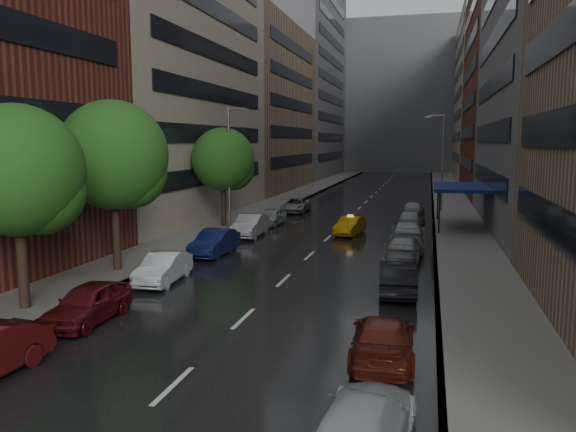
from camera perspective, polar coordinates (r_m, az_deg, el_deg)
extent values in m
cube|color=black|center=(60.07, 7.71, 1.24)|extent=(14.00, 140.00, 0.01)
cube|color=gray|center=(61.70, -0.62, 1.54)|extent=(4.00, 140.00, 0.15)
cube|color=gray|center=(59.75, 16.32, 1.03)|extent=(4.00, 140.00, 0.15)
cube|color=gray|center=(51.28, -11.79, 19.15)|extent=(8.00, 28.00, 34.00)
cube|color=#937A5B|center=(76.58, -2.35, 10.90)|extent=(8.00, 28.00, 22.00)
cube|color=slate|center=(106.30, 2.35, 14.31)|extent=(8.00, 32.00, 38.00)
cube|color=slate|center=(46.43, 25.18, 13.57)|extent=(8.00, 28.00, 24.00)
cube|color=maroon|center=(74.70, 21.23, 15.89)|extent=(8.00, 28.00, 36.00)
cube|color=gray|center=(103.95, 19.08, 11.29)|extent=(8.00, 32.00, 28.00)
cube|color=slate|center=(127.86, 11.34, 11.69)|extent=(40.00, 14.00, 32.00)
cylinder|color=#382619|center=(24.08, -25.41, -3.68)|extent=(0.40, 0.40, 4.42)
sphere|color=#1E5116|center=(23.69, -25.86, 4.21)|extent=(5.05, 5.05, 5.05)
cylinder|color=#382619|center=(29.49, -17.08, -0.99)|extent=(0.40, 0.40, 4.75)
sphere|color=#1E5116|center=(29.19, -17.35, 5.93)|extent=(5.43, 5.43, 5.43)
cylinder|color=#382619|center=(43.25, -6.55, 1.58)|extent=(0.40, 0.40, 4.20)
sphere|color=#1E5116|center=(43.03, -6.62, 5.75)|extent=(4.80, 4.80, 4.80)
imported|color=#DE9D0B|center=(40.08, 6.32, -1.00)|extent=(2.01, 4.08, 1.29)
imported|color=#561114|center=(22.08, -19.64, -8.32)|extent=(1.83, 4.30, 1.45)
imported|color=silver|center=(27.13, -12.57, -5.17)|extent=(1.78, 4.33, 1.40)
imported|color=#0E1542|center=(32.97, -7.48, -2.70)|extent=(1.68, 4.58, 1.50)
imported|color=#A2A2A7|center=(39.20, -3.88, -0.98)|extent=(1.71, 4.68, 1.53)
imported|color=#A2A6AB|center=(44.49, -1.67, -0.07)|extent=(1.85, 4.01, 1.33)
imported|color=gray|center=(52.42, 0.78, 1.10)|extent=(2.33, 4.82, 1.32)
imported|color=#B0B6BA|center=(12.84, 7.65, -20.10)|extent=(2.31, 4.74, 1.33)
imported|color=#521910|center=(17.66, 9.63, -12.17)|extent=(2.11, 4.73, 1.35)
imported|color=black|center=(25.07, 11.04, -6.12)|extent=(1.89, 4.52, 1.45)
imported|color=#949599|center=(32.08, 11.74, -3.22)|extent=(2.21, 4.78, 1.35)
imported|color=#98999D|center=(36.87, 12.07, -1.67)|extent=(2.28, 5.38, 1.55)
imported|color=gray|center=(43.14, 12.38, -0.33)|extent=(2.19, 4.71, 1.56)
imported|color=gray|center=(49.95, 12.63, 0.69)|extent=(1.93, 4.45, 1.49)
cylinder|color=gray|center=(41.94, -6.01, 4.89)|extent=(0.18, 0.18, 9.00)
cube|color=gray|center=(41.49, -4.25, 10.69)|extent=(0.50, 0.22, 0.16)
cylinder|color=gray|center=(54.39, 15.43, 5.28)|extent=(0.18, 0.18, 9.00)
cube|color=gray|center=(54.39, 14.09, 9.75)|extent=(0.50, 0.22, 0.16)
cube|color=navy|center=(44.54, 17.17, 2.82)|extent=(4.00, 8.00, 0.25)
cylinder|color=black|center=(40.86, 15.12, 0.37)|extent=(0.12, 0.12, 3.00)
cylinder|color=black|center=(48.41, 14.98, 1.47)|extent=(0.12, 0.12, 3.00)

